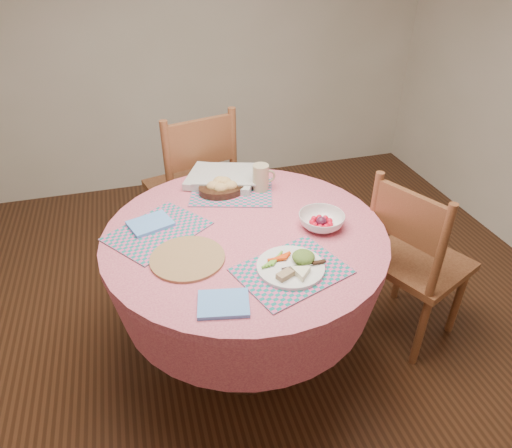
% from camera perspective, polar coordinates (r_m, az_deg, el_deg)
% --- Properties ---
extents(ground, '(4.00, 4.00, 0.00)m').
position_cam_1_polar(ground, '(2.49, -1.15, -15.39)').
color(ground, '#331C0F').
rests_on(ground, ground).
extents(dining_table, '(1.24, 1.24, 0.75)m').
position_cam_1_polar(dining_table, '(2.10, -1.32, -5.33)').
color(dining_table, '#DD6778').
rests_on(dining_table, ground).
extents(chair_right, '(0.56, 0.57, 0.94)m').
position_cam_1_polar(chair_right, '(2.37, 19.07, -4.24)').
color(chair_right, brown).
rests_on(chair_right, ground).
extents(chair_back, '(0.58, 0.56, 1.04)m').
position_cam_1_polar(chair_back, '(2.81, -7.74, 4.77)').
color(chair_back, brown).
rests_on(chair_back, ground).
extents(placemat_front, '(0.48, 0.41, 0.01)m').
position_cam_1_polar(placemat_front, '(1.77, 4.46, -5.87)').
color(placemat_front, '#157672').
rests_on(placemat_front, dining_table).
extents(placemat_left, '(0.50, 0.48, 0.01)m').
position_cam_1_polar(placemat_left, '(2.03, -12.19, -0.89)').
color(placemat_left, '#157672').
rests_on(placemat_left, dining_table).
extents(placemat_back, '(0.47, 0.40, 0.01)m').
position_cam_1_polar(placemat_back, '(2.29, -3.03, 4.06)').
color(placemat_back, '#157672').
rests_on(placemat_back, dining_table).
extents(wicker_trivet, '(0.30, 0.30, 0.01)m').
position_cam_1_polar(wicker_trivet, '(1.84, -8.56, -4.26)').
color(wicker_trivet, olive).
rests_on(wicker_trivet, dining_table).
extents(napkin_near, '(0.20, 0.17, 0.01)m').
position_cam_1_polar(napkin_near, '(1.62, -4.09, -9.89)').
color(napkin_near, '#5E9CF2').
rests_on(napkin_near, dining_table).
extents(napkin_far, '(0.22, 0.19, 0.01)m').
position_cam_1_polar(napkin_far, '(2.07, -13.07, 0.05)').
color(napkin_far, '#5E9CF2').
rests_on(napkin_far, placemat_left).
extents(dinner_plate, '(0.26, 0.26, 0.05)m').
position_cam_1_polar(dinner_plate, '(1.76, 4.64, -5.22)').
color(dinner_plate, white).
rests_on(dinner_plate, placemat_front).
extents(bread_bowl, '(0.23, 0.23, 0.08)m').
position_cam_1_polar(bread_bowl, '(2.26, -4.31, 4.69)').
color(bread_bowl, black).
rests_on(bread_bowl, placemat_back).
extents(latte_mug, '(0.12, 0.08, 0.13)m').
position_cam_1_polar(latte_mug, '(2.27, 0.66, 5.85)').
color(latte_mug, tan).
rests_on(latte_mug, placemat_back).
extents(fruit_bowl, '(0.25, 0.25, 0.06)m').
position_cam_1_polar(fruit_bowl, '(2.02, 8.17, 0.38)').
color(fruit_bowl, white).
rests_on(fruit_bowl, dining_table).
extents(newspaper_stack, '(0.42, 0.39, 0.04)m').
position_cam_1_polar(newspaper_stack, '(2.37, -4.22, 5.85)').
color(newspaper_stack, silver).
rests_on(newspaper_stack, dining_table).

